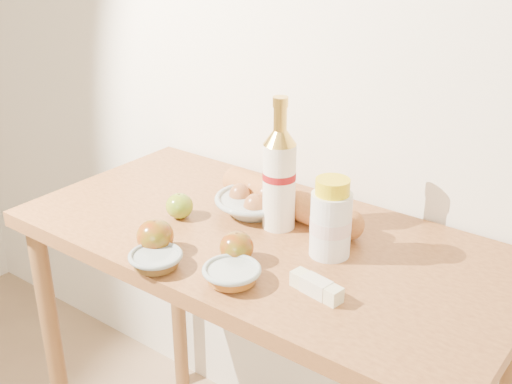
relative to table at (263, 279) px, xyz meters
The scene contains 12 objects.
back_wall 0.62m from the table, 90.00° to the left, with size 3.50×0.02×2.60m, color white.
table is the anchor object (origin of this frame).
bourbon_bottle 0.26m from the table, 85.29° to the left, with size 0.10×0.10×0.32m.
cream_bottle 0.27m from the table, ahead, with size 0.11×0.11×0.18m.
egg_bowl 0.19m from the table, 136.87° to the left, with size 0.26×0.26×0.07m.
baguette 0.20m from the table, 96.26° to the left, with size 0.45×0.13×0.07m.
apple_yellowgreen 0.27m from the table, 166.38° to the right, with size 0.08×0.08×0.06m.
apple_redgreen_front 0.30m from the table, 124.39° to the right, with size 0.11×0.11×0.08m.
apple_redgreen_right 0.21m from the table, 78.81° to the right, with size 0.09×0.09×0.07m.
sugar_bowl 0.31m from the table, 110.19° to the right, with size 0.15×0.15×0.03m.
syrup_bowl 0.26m from the table, 70.95° to the right, with size 0.13×0.13×0.04m.
butter_stick 0.31m from the table, 31.08° to the right, with size 0.12×0.05×0.03m.
Camera 1 is at (0.79, 0.10, 1.61)m, focal length 45.00 mm.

